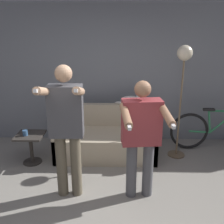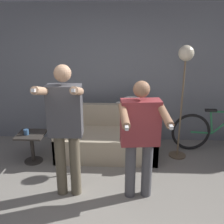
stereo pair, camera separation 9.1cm
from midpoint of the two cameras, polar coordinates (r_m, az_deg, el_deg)
The scene contains 9 objects.
wall_back at distance 5.02m, azimuth -0.61°, elevation 8.06°, with size 10.00×0.05×2.60m.
couch at distance 4.67m, azimuth -0.56°, elevation -6.02°, with size 1.72×0.87×0.83m.
person_left at distance 3.33m, azimuth -9.38°, elevation -2.58°, with size 0.51×0.67×1.77m.
person_right at distance 3.31m, azimuth 6.95°, elevation -4.65°, with size 0.60×0.72×1.58m.
cat at distance 4.75m, azimuth 5.10°, elevation 2.65°, with size 0.49×0.12×0.19m.
floor_lamp at distance 4.38m, azimuth 16.13°, elevation 8.91°, with size 0.30×0.30×1.91m.
side_table at distance 4.56m, azimuth -16.53°, elevation -6.22°, with size 0.44×0.44×0.51m.
cup at distance 4.47m, azimuth -17.62°, elevation -4.19°, with size 0.08×0.08×0.09m.
bicycle at distance 5.16m, azimuth 22.73°, elevation -3.97°, with size 1.71×0.07×0.79m.
Camera 2 is at (0.34, -2.45, 2.21)m, focal length 42.00 mm.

